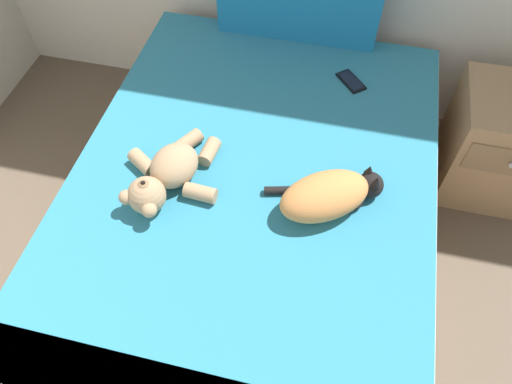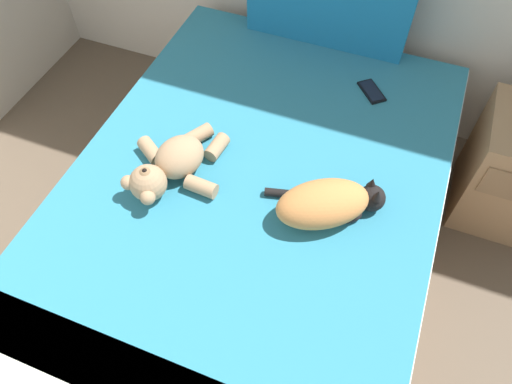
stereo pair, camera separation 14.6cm
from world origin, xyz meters
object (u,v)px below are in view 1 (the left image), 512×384
Objects in this scene: bed at (250,223)px; teddy_bear at (167,175)px; cat at (329,195)px; nightstand at (496,144)px; cell_phone at (351,81)px.

bed is 4.45× the size of teddy_bear.
cat reaches higher than nightstand.
cell_phone is (0.01, 0.70, -0.07)m from cat.
nightstand is (0.74, 0.71, -0.32)m from cat.
teddy_bear reaches higher than nightstand.
cell_phone is (0.31, 0.68, 0.27)m from bed.
cat is 0.93× the size of teddy_bear.
cell_phone is at bearing -179.02° from nightstand.
cat is (0.30, -0.03, 0.34)m from bed.
bed is 4.78× the size of cat.
cell_phone is at bearing 50.52° from teddy_bear.
cat is 0.60m from teddy_bear.
cell_phone is 0.28× the size of nightstand.
cat reaches higher than cell_phone.
nightstand reaches higher than bed.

